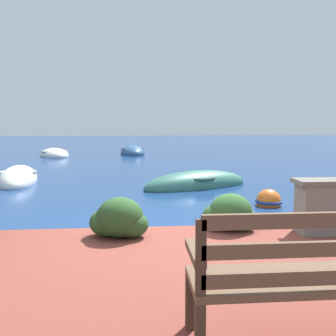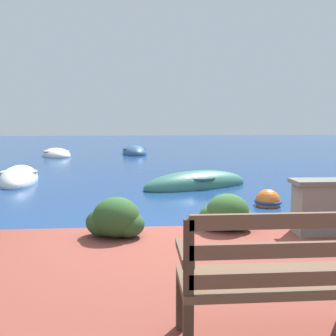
# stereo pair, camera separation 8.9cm
# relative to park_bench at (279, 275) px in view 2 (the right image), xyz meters

# --- Properties ---
(ground_plane) EXTENTS (80.00, 80.00, 0.00)m
(ground_plane) POSITION_rel_park_bench_xyz_m (-0.52, 2.85, -0.70)
(ground_plane) COLOR navy
(park_bench) EXTENTS (1.26, 0.48, 0.93)m
(park_bench) POSITION_rel_park_bench_xyz_m (0.00, 0.00, 0.00)
(park_bench) COLOR #433123
(park_bench) RESTS_ON patio_terrace
(hedge_clump_left) EXTENTS (0.75, 0.54, 0.51)m
(hedge_clump_left) POSITION_rel_park_bench_xyz_m (-1.19, 2.43, -0.26)
(hedge_clump_left) COLOR #284C23
(hedge_clump_left) RESTS_ON patio_terrace
(hedge_clump_centre) EXTENTS (0.72, 0.52, 0.49)m
(hedge_clump_centre) POSITION_rel_park_bench_xyz_m (0.28, 2.62, -0.27)
(hedge_clump_centre) COLOR #2D5628
(hedge_clump_centre) RESTS_ON patio_terrace
(rowboat_nearest) EXTENTS (3.10, 2.06, 0.74)m
(rowboat_nearest) POSITION_rel_park_bench_xyz_m (0.56, 7.19, -0.64)
(rowboat_nearest) COLOR #336B5B
(rowboat_nearest) RESTS_ON ground_plane
(rowboat_mid) EXTENTS (1.46, 2.86, 0.77)m
(rowboat_mid) POSITION_rel_park_bench_xyz_m (-4.26, 8.41, -0.64)
(rowboat_mid) COLOR silver
(rowboat_mid) RESTS_ON ground_plane
(rowboat_far) EXTENTS (2.08, 2.54, 0.71)m
(rowboat_far) POSITION_rel_park_bench_xyz_m (-4.91, 16.10, -0.64)
(rowboat_far) COLOR silver
(rowboat_far) RESTS_ON ground_plane
(rowboat_outer) EXTENTS (1.53, 2.44, 0.81)m
(rowboat_outer) POSITION_rel_park_bench_xyz_m (-1.18, 16.97, -0.63)
(rowboat_outer) COLOR #2D517A
(rowboat_outer) RESTS_ON ground_plane
(mooring_buoy) EXTENTS (0.54, 0.54, 0.49)m
(mooring_buoy) POSITION_rel_park_bench_xyz_m (1.66, 4.93, -0.62)
(mooring_buoy) COLOR orange
(mooring_buoy) RESTS_ON ground_plane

